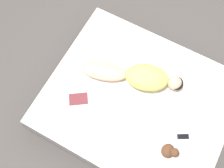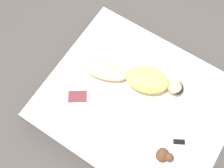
# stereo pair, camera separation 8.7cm
# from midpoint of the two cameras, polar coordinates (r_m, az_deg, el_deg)

# --- Properties ---
(ground_plane) EXTENTS (12.00, 12.00, 0.00)m
(ground_plane) POSITION_cam_midpoint_polar(r_m,az_deg,el_deg) (3.74, 5.52, -5.79)
(ground_plane) COLOR #4C4742
(bed) EXTENTS (1.94, 2.32, 0.49)m
(bed) POSITION_cam_midpoint_polar(r_m,az_deg,el_deg) (3.51, 5.88, -4.79)
(bed) COLOR #383333
(bed) RESTS_ON ground_plane
(person) EXTENTS (0.63, 1.30, 0.23)m
(person) POSITION_cam_midpoint_polar(r_m,az_deg,el_deg) (3.27, 6.46, 1.27)
(person) COLOR #DBB28E
(person) RESTS_ON bed
(open_magazine) EXTENTS (0.58, 0.55, 0.01)m
(open_magazine) POSITION_cam_midpoint_polar(r_m,az_deg,el_deg) (3.33, -6.72, -0.89)
(open_magazine) COLOR white
(open_magazine) RESTS_ON bed
(cell_phone) EXTENTS (0.12, 0.15, 0.01)m
(cell_phone) POSITION_cam_midpoint_polar(r_m,az_deg,el_deg) (3.25, 15.18, -12.09)
(cell_phone) COLOR black
(cell_phone) RESTS_ON bed
(plush_toy) EXTENTS (0.17, 0.18, 0.22)m
(plush_toy) POSITION_cam_midpoint_polar(r_m,az_deg,el_deg) (3.10, 12.06, -15.01)
(plush_toy) COLOR brown
(plush_toy) RESTS_ON bed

